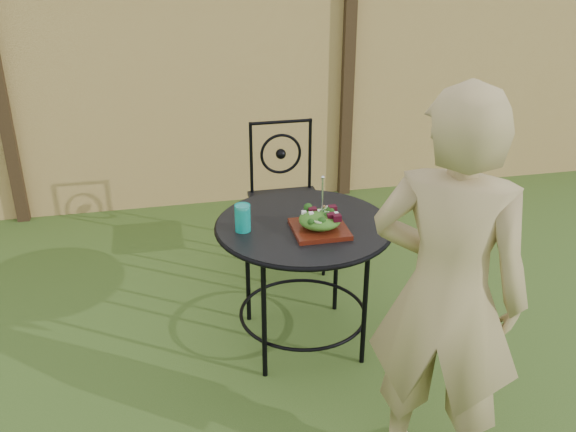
% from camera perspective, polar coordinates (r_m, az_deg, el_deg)
% --- Properties ---
extents(ground, '(60.00, 60.00, 0.00)m').
position_cam_1_polar(ground, '(3.48, -5.76, -13.32)').
color(ground, '#304B18').
rests_on(ground, ground).
extents(fence, '(8.00, 0.12, 1.90)m').
position_cam_1_polar(fence, '(5.07, -9.32, 11.01)').
color(fence, '#DEBB6E').
rests_on(fence, ground).
extents(patio_table, '(0.92, 0.92, 0.72)m').
position_cam_1_polar(patio_table, '(3.36, 1.40, -2.78)').
color(patio_table, black).
rests_on(patio_table, ground).
extents(patio_chair, '(0.46, 0.46, 0.95)m').
position_cam_1_polar(patio_chair, '(4.23, -0.21, 2.09)').
color(patio_chair, black).
rests_on(patio_chair, ground).
extents(diner, '(0.73, 0.68, 1.68)m').
position_cam_1_polar(diner, '(2.54, 13.91, -6.91)').
color(diner, tan).
rests_on(diner, ground).
extents(salad_plate, '(0.27, 0.27, 0.02)m').
position_cam_1_polar(salad_plate, '(3.21, 2.83, -1.17)').
color(salad_plate, '#411409').
rests_on(salad_plate, patio_table).
extents(salad, '(0.21, 0.21, 0.08)m').
position_cam_1_polar(salad, '(3.19, 2.85, -0.33)').
color(salad, '#235614').
rests_on(salad, salad_plate).
extents(fork, '(0.01, 0.01, 0.18)m').
position_cam_1_polar(fork, '(3.14, 3.07, 1.83)').
color(fork, silver).
rests_on(fork, salad).
extents(drinking_glass, '(0.08, 0.08, 0.14)m').
position_cam_1_polar(drinking_glass, '(3.20, -4.05, -0.17)').
color(drinking_glass, '#0EA798').
rests_on(drinking_glass, patio_table).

